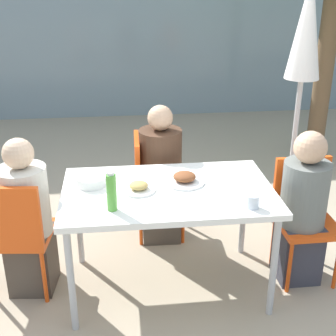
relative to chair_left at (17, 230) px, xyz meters
name	(u,v)px	position (x,y,z in m)	size (l,w,h in m)	color
ground_plane	(168,285)	(0.99, -0.03, -0.50)	(24.00, 24.00, 0.00)	tan
building_facade	(134,12)	(0.99, 4.26, 1.00)	(10.00, 0.20, 3.00)	gray
dining_table	(168,198)	(0.99, -0.03, 0.20)	(1.37, 0.85, 0.76)	white
chair_left	(17,230)	(0.00, 0.00, 0.00)	(0.44, 0.44, 0.86)	#E54C14
person_left	(27,221)	(0.06, 0.07, 0.02)	(0.32, 0.32, 1.11)	#473D33
chair_right	(304,209)	(1.97, 0.06, 0.00)	(0.40, 0.40, 0.86)	#E54C14
person_right	(302,212)	(1.93, -0.02, 0.03)	(0.32, 0.32, 1.11)	#383842
chair_far	(150,179)	(0.93, 0.70, 0.00)	(0.41, 0.41, 0.86)	#E54C14
person_far	(161,178)	(1.01, 0.65, 0.03)	(0.33, 0.33, 1.13)	#473D33
closed_umbrella	(304,49)	(2.16, 0.84, 0.99)	(0.36, 0.36, 2.08)	#333333
plate_0	(139,187)	(0.80, -0.02, 0.28)	(0.22, 0.22, 0.06)	white
plate_1	(185,179)	(1.11, 0.06, 0.28)	(0.27, 0.27, 0.07)	white
bottle	(111,192)	(0.63, -0.27, 0.37)	(0.06, 0.06, 0.24)	#51A338
drinking_cup	(253,201)	(1.46, -0.33, 0.30)	(0.08, 0.08, 0.08)	silver
salad_bowl	(91,181)	(0.50, 0.09, 0.29)	(0.20, 0.20, 0.06)	white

